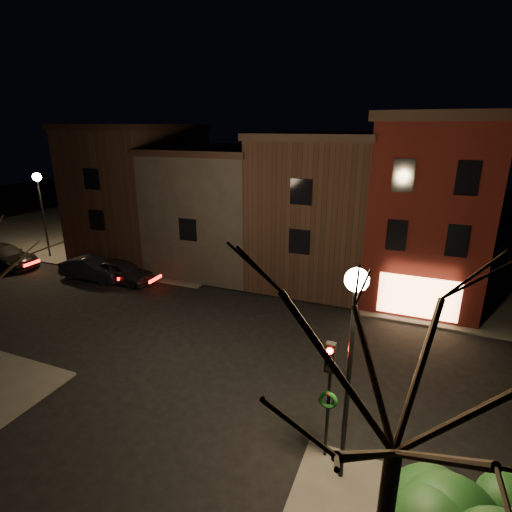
% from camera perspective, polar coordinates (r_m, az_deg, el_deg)
% --- Properties ---
extents(ground, '(120.00, 120.00, 0.00)m').
position_cam_1_polar(ground, '(19.74, -2.98, -12.06)').
color(ground, black).
rests_on(ground, ground).
extents(sidewalk_far_left, '(30.00, 30.00, 0.12)m').
position_cam_1_polar(sidewalk_far_left, '(45.81, -15.27, 5.04)').
color(sidewalk_far_left, '#2D2B28').
rests_on(sidewalk_far_left, ground).
extents(corner_building, '(6.50, 8.50, 10.50)m').
position_cam_1_polar(corner_building, '(25.31, 23.36, 6.36)').
color(corner_building, '#430E0C').
rests_on(corner_building, ground).
extents(row_building_a, '(7.30, 10.30, 9.40)m').
position_cam_1_polar(row_building_a, '(27.05, 9.29, 7.05)').
color(row_building_a, black).
rests_on(row_building_a, ground).
extents(row_building_b, '(7.80, 10.30, 8.40)m').
position_cam_1_polar(row_building_b, '(29.56, -4.66, 7.17)').
color(row_building_b, black).
rests_on(row_building_b, ground).
extents(row_building_c, '(7.30, 10.30, 9.90)m').
position_cam_1_polar(row_building_c, '(33.30, -16.07, 9.07)').
color(row_building_c, black).
rests_on(row_building_c, ground).
extents(street_lamp_near, '(0.60, 0.60, 6.48)m').
position_cam_1_polar(street_lamp_near, '(10.60, 13.74, -8.98)').
color(street_lamp_near, black).
rests_on(street_lamp_near, sidewalk_near_right).
extents(street_lamp_far, '(0.60, 0.60, 6.48)m').
position_cam_1_polar(street_lamp_far, '(34.40, -28.55, 8.02)').
color(street_lamp_far, black).
rests_on(street_lamp_far, sidewalk_far_left).
extents(traffic_signal, '(0.58, 0.38, 4.05)m').
position_cam_1_polar(traffic_signal, '(12.32, 10.38, -17.47)').
color(traffic_signal, black).
rests_on(traffic_signal, sidewalk_near_right).
extents(bare_tree_right, '(6.40, 6.40, 8.50)m').
position_cam_1_polar(bare_tree_right, '(7.88, 20.90, -11.78)').
color(bare_tree_right, black).
rests_on(bare_tree_right, sidewalk_near_right).
extents(parked_car_a, '(4.54, 1.97, 1.53)m').
position_cam_1_polar(parked_car_a, '(27.85, -18.68, -2.07)').
color(parked_car_a, black).
rests_on(parked_car_a, ground).
extents(parked_car_b, '(4.62, 1.74, 1.50)m').
position_cam_1_polar(parked_car_b, '(29.06, -22.30, -1.68)').
color(parked_car_b, black).
rests_on(parked_car_b, ground).
extents(parked_car_c, '(5.65, 2.51, 1.61)m').
position_cam_1_polar(parked_car_c, '(34.73, -32.36, 0.02)').
color(parked_car_c, black).
rests_on(parked_car_c, ground).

